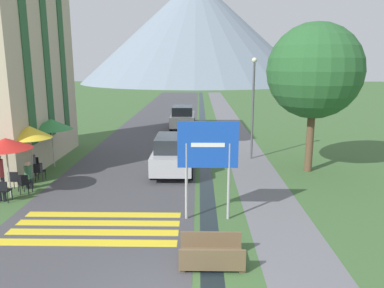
% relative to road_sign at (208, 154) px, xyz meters
% --- Properties ---
extents(ground_plane, '(160.00, 160.00, 0.00)m').
position_rel_road_sign_xyz_m(ground_plane, '(-1.15, 15.34, -2.29)').
color(ground_plane, '#3D6033').
extents(road, '(6.40, 60.00, 0.01)m').
position_rel_road_sign_xyz_m(road, '(-3.65, 25.34, -2.29)').
color(road, '#424247').
rests_on(road, ground_plane).
extents(footpath, '(2.20, 60.00, 0.01)m').
position_rel_road_sign_xyz_m(footpath, '(2.45, 25.34, -2.29)').
color(footpath, slate).
rests_on(footpath, ground_plane).
extents(drainage_channel, '(0.60, 60.00, 0.00)m').
position_rel_road_sign_xyz_m(drainage_channel, '(0.05, 25.34, -2.29)').
color(drainage_channel, black).
rests_on(drainage_channel, ground_plane).
extents(crosswalk_marking, '(5.44, 2.54, 0.01)m').
position_rel_road_sign_xyz_m(crosswalk_marking, '(-3.65, -0.78, -2.29)').
color(crosswalk_marking, yellow).
rests_on(crosswalk_marking, ground_plane).
extents(mountain_distant, '(60.46, 60.46, 26.85)m').
position_rel_road_sign_xyz_m(mountain_distant, '(-1.14, 90.63, 11.13)').
color(mountain_distant, slate).
rests_on(mountain_distant, ground_plane).
extents(road_sign, '(2.02, 0.11, 3.39)m').
position_rel_road_sign_xyz_m(road_sign, '(0.00, 0.00, 0.00)').
color(road_sign, '#9E9EA3').
rests_on(road_sign, ground_plane).
extents(footbridge, '(1.70, 1.10, 0.65)m').
position_rel_road_sign_xyz_m(footbridge, '(0.05, -2.89, -2.07)').
color(footbridge, brown).
rests_on(footbridge, ground_plane).
extents(parked_car_near, '(1.97, 4.37, 1.82)m').
position_rel_road_sign_xyz_m(parked_car_near, '(-1.55, 5.69, -1.38)').
color(parked_car_near, '#B2B2B7').
rests_on(parked_car_near, ground_plane).
extents(parked_car_far, '(1.97, 4.42, 1.82)m').
position_rel_road_sign_xyz_m(parked_car_far, '(-1.61, 18.18, -1.38)').
color(parked_car_far, silver).
rests_on(parked_car_far, ground_plane).
extents(cafe_chair_nearest, '(0.40, 0.40, 0.85)m').
position_rel_road_sign_xyz_m(cafe_chair_nearest, '(-7.76, 1.43, -1.78)').
color(cafe_chair_nearest, black).
rests_on(cafe_chair_nearest, ground_plane).
extents(cafe_chair_near_left, '(0.40, 0.40, 0.85)m').
position_rel_road_sign_xyz_m(cafe_chair_near_left, '(-7.36, 2.32, -1.78)').
color(cafe_chair_near_left, black).
rests_on(cafe_chair_near_left, ground_plane).
extents(cafe_chair_far_left, '(0.40, 0.40, 0.85)m').
position_rel_road_sign_xyz_m(cafe_chair_far_left, '(-8.15, 5.18, -1.78)').
color(cafe_chair_far_left, black).
rests_on(cafe_chair_far_left, ground_plane).
extents(cafe_chair_middle, '(0.40, 0.40, 0.85)m').
position_rel_road_sign_xyz_m(cafe_chair_middle, '(-7.48, 4.00, -1.78)').
color(cafe_chair_middle, black).
rests_on(cafe_chair_middle, ground_plane).
extents(cafe_chair_near_right, '(0.40, 0.40, 0.85)m').
position_rel_road_sign_xyz_m(cafe_chair_near_right, '(-7.97, 2.72, -1.78)').
color(cafe_chair_near_right, black).
rests_on(cafe_chair_near_right, ground_plane).
extents(cafe_umbrella_front_red, '(2.00, 2.00, 2.40)m').
position_rel_road_sign_xyz_m(cafe_umbrella_front_red, '(-7.81, 2.02, -0.11)').
color(cafe_umbrella_front_red, '#B7B2A8').
rests_on(cafe_umbrella_front_red, ground_plane).
extents(cafe_umbrella_middle_yellow, '(1.93, 1.93, 2.50)m').
position_rel_road_sign_xyz_m(cafe_umbrella_middle_yellow, '(-7.85, 4.25, -0.07)').
color(cafe_umbrella_middle_yellow, '#B7B2A8').
rests_on(cafe_umbrella_middle_yellow, ground_plane).
extents(cafe_umbrella_rear_green, '(2.07, 2.07, 2.50)m').
position_rel_road_sign_xyz_m(cafe_umbrella_rear_green, '(-7.72, 6.37, -0.06)').
color(cafe_umbrella_rear_green, '#B7B2A8').
rests_on(cafe_umbrella_rear_green, ground_plane).
extents(person_standing_terrace, '(0.32, 0.32, 1.87)m').
position_rel_road_sign_xyz_m(person_standing_terrace, '(-7.90, 1.52, -1.20)').
color(person_standing_terrace, '#282833').
rests_on(person_standing_terrace, ground_plane).
extents(person_seated_far, '(0.32, 0.32, 1.21)m').
position_rel_road_sign_xyz_m(person_seated_far, '(-7.50, 3.01, -1.63)').
color(person_seated_far, '#282833').
rests_on(person_seated_far, ground_plane).
extents(person_seated_near, '(0.32, 0.32, 1.23)m').
position_rel_road_sign_xyz_m(person_seated_near, '(-8.13, 4.80, -1.61)').
color(person_seated_near, '#282833').
rests_on(person_seated_near, ground_plane).
extents(streetlamp, '(0.28, 0.28, 5.52)m').
position_rel_road_sign_xyz_m(streetlamp, '(2.64, 8.33, 0.95)').
color(streetlamp, '#515156').
rests_on(streetlamp, ground_plane).
extents(tree_by_path, '(4.48, 4.48, 7.12)m').
position_rel_road_sign_xyz_m(tree_by_path, '(5.12, 5.93, 2.57)').
color(tree_by_path, brown).
rests_on(tree_by_path, ground_plane).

